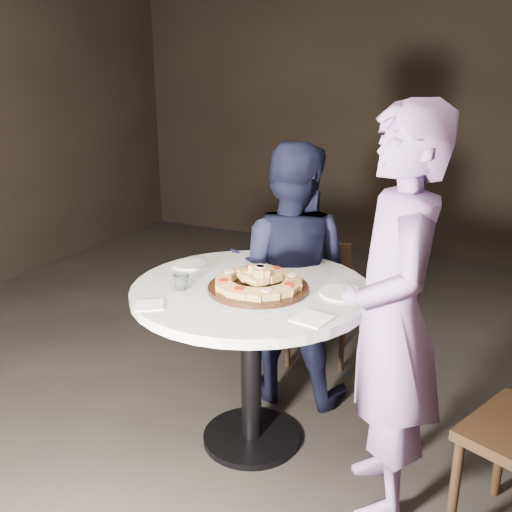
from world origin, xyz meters
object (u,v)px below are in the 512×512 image
Objects in this scene: serving_board at (258,288)px; focaccia_pile at (259,279)px; diner_teal at (392,320)px; diner_navy at (289,274)px; chair_far at (317,292)px; water_glass at (181,282)px; table at (251,317)px.

focaccia_pile reaches higher than serving_board.
diner_teal is at bearing -7.83° from serving_board.
serving_board is at bearing -120.81° from diner_teal.
diner_teal is at bearing 129.50° from diner_navy.
diner_teal is at bearing 108.52° from chair_far.
diner_teal reaches higher than water_glass.
serving_board reaches higher than table.
focaccia_pile is 0.50× the size of chair_far.
chair_far is (-0.06, 0.93, -0.40)m from focaccia_pile.
diner_navy is (-0.08, 0.53, -0.12)m from serving_board.
diner_navy is (-0.03, 0.50, 0.04)m from table.
table is at bearing -122.47° from diner_teal.
serving_board is at bearing 78.00° from chair_far.
table is 0.86× the size of diner_navy.
diner_navy reaches higher than focaccia_pile.
serving_board is 0.32× the size of diner_navy.
chair_far is 0.49× the size of diner_teal.
serving_board is (0.05, -0.03, 0.16)m from table.
serving_board is at bearing 25.83° from water_glass.
water_glass is 0.05× the size of diner_teal.
diner_navy is at bearing -154.28° from diner_teal.
table is 1.49× the size of chair_far.
chair_far is 0.58× the size of diner_navy.
serving_board is 0.35m from water_glass.
chair_far is (0.26, 1.08, -0.38)m from water_glass.
focaccia_pile is at bearing 89.51° from diner_navy.
table is at bearing 152.37° from focaccia_pile.
diner_teal is (0.62, -0.09, 0.00)m from serving_board.
serving_board is at bearing 164.59° from focaccia_pile.
water_glass is 0.05× the size of diner_navy.
diner_navy is at bearing 71.11° from water_glass.
water_glass reaches higher than chair_far.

